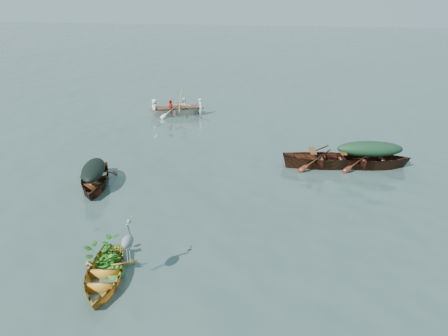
% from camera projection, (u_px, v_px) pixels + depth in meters
% --- Properties ---
extents(ground, '(140.00, 140.00, 0.00)m').
position_uv_depth(ground, '(221.00, 208.00, 12.19)').
color(ground, '#3A514C').
rests_on(ground, ground).
extents(yellow_dinghy, '(1.70, 2.80, 0.67)m').
position_uv_depth(yellow_dinghy, '(104.00, 282.00, 9.09)').
color(yellow_dinghy, orange).
rests_on(yellow_dinghy, ground).
extents(dark_covered_boat, '(2.22, 3.54, 0.81)m').
position_uv_depth(dark_covered_boat, '(95.00, 186.00, 13.55)').
color(dark_covered_boat, '#492911').
rests_on(dark_covered_boat, ground).
extents(green_tarp_boat, '(4.15, 1.83, 0.91)m').
position_uv_depth(green_tarp_boat, '(367.00, 167.00, 15.00)').
color(green_tarp_boat, '#542413').
rests_on(green_tarp_boat, ground).
extents(open_wooden_boat, '(4.27, 1.80, 0.95)m').
position_uv_depth(open_wooden_boat, '(326.00, 167.00, 15.05)').
color(open_wooden_boat, '#572615').
rests_on(open_wooden_boat, ground).
extents(rowed_boat, '(3.81, 2.43, 0.84)m').
position_uv_depth(rowed_boat, '(178.00, 115.00, 21.27)').
color(rowed_boat, white).
rests_on(rowed_boat, ground).
extents(dark_tarp_cover, '(1.22, 1.95, 0.40)m').
position_uv_depth(dark_tarp_cover, '(93.00, 168.00, 13.32)').
color(dark_tarp_cover, black).
rests_on(dark_tarp_cover, dark_covered_boat).
extents(green_tarp_cover, '(2.28, 1.00, 0.52)m').
position_uv_depth(green_tarp_cover, '(370.00, 148.00, 14.73)').
color(green_tarp_cover, '#163720').
rests_on(green_tarp_cover, green_tarp_boat).
extents(thwart_benches, '(2.15, 1.03, 0.04)m').
position_uv_depth(thwart_benches, '(327.00, 153.00, 14.86)').
color(thwart_benches, '#572F14').
rests_on(thwart_benches, open_wooden_boat).
extents(heron, '(0.36, 0.45, 0.92)m').
position_uv_depth(heron, '(128.00, 247.00, 8.86)').
color(heron, gray).
rests_on(heron, yellow_dinghy).
extents(dinghy_weeds, '(0.89, 1.04, 0.60)m').
position_uv_depth(dinghy_weeds, '(108.00, 241.00, 9.36)').
color(dinghy_weeds, '#36721E').
rests_on(dinghy_weeds, yellow_dinghy).
extents(rowers, '(2.75, 1.90, 0.76)m').
position_uv_depth(rowers, '(177.00, 99.00, 20.97)').
color(rowers, silver).
rests_on(rowers, rowed_boat).
extents(oars, '(1.56, 2.63, 0.06)m').
position_uv_depth(oars, '(178.00, 106.00, 21.10)').
color(oars, olive).
rests_on(oars, rowed_boat).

